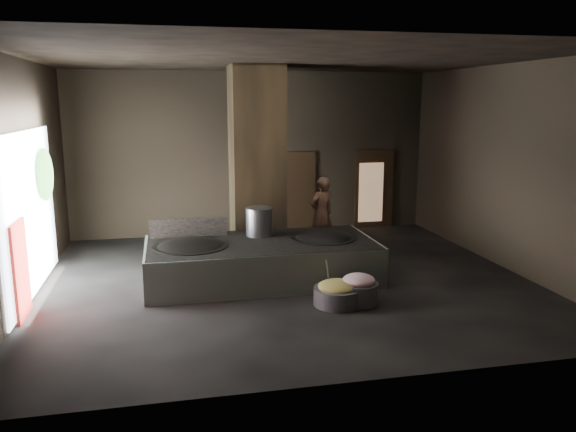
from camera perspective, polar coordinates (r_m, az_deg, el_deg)
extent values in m
cube|color=black|center=(11.91, -0.18, -6.70)|extent=(10.00, 9.00, 0.10)
cube|color=black|center=(11.35, -0.20, 15.94)|extent=(10.00, 9.00, 0.10)
cube|color=black|center=(15.86, -3.62, 6.35)|extent=(10.00, 0.10, 4.50)
cube|color=black|center=(7.07, 7.46, -0.24)|extent=(10.00, 0.10, 4.50)
cube|color=black|center=(11.49, -25.71, 3.24)|extent=(0.10, 9.00, 4.50)
cube|color=black|center=(13.39, 21.54, 4.61)|extent=(0.10, 9.00, 4.50)
cube|color=black|center=(13.21, -3.18, 5.31)|extent=(1.20, 1.20, 4.50)
cube|color=#B2C3B0|center=(11.78, -2.73, -4.58)|extent=(4.74, 2.30, 0.82)
cube|color=black|center=(11.67, -2.75, -2.68)|extent=(4.62, 2.22, 0.03)
ellipsoid|color=black|center=(11.50, -9.86, -3.39)|extent=(1.49, 1.49, 0.41)
cylinder|color=black|center=(11.49, -9.87, -3.05)|extent=(1.52, 1.52, 0.05)
ellipsoid|color=black|center=(12.02, 3.58, -2.58)|extent=(1.39, 1.39, 0.39)
cylinder|color=black|center=(12.01, 3.58, -2.26)|extent=(1.42, 1.42, 0.05)
cylinder|color=gray|center=(12.14, -2.96, -0.60)|extent=(0.58, 0.58, 0.62)
cube|color=black|center=(12.22, -10.07, -1.17)|extent=(1.64, 0.07, 0.41)
imported|color=#9A684E|center=(14.09, 3.44, 0.26)|extent=(0.79, 0.65, 1.85)
cylinder|color=slate|center=(10.48, 5.08, -8.10)|extent=(0.97, 0.97, 0.33)
ellipsoid|color=#86A04D|center=(10.42, 5.10, -7.15)|extent=(0.74, 0.74, 0.23)
cylinder|color=gray|center=(10.45, 4.09, -5.92)|extent=(0.20, 0.32, 0.64)
cylinder|color=slate|center=(10.58, 7.18, -7.77)|extent=(0.81, 0.81, 0.40)
ellipsoid|color=#CA7986|center=(10.50, 7.22, -6.48)|extent=(0.60, 0.60, 0.23)
cube|color=black|center=(16.13, 0.71, 2.34)|extent=(1.18, 0.08, 2.38)
cube|color=#8C6647|center=(16.20, 0.02, 2.21)|extent=(0.89, 0.04, 2.11)
cube|color=black|center=(16.82, 8.72, 2.59)|extent=(1.18, 0.08, 2.38)
cube|color=#8C6647|center=(16.73, 8.42, 2.38)|extent=(0.74, 0.04, 1.75)
cube|color=white|center=(11.75, -24.75, 0.28)|extent=(0.04, 4.20, 3.10)
cube|color=maroon|center=(10.67, -25.51, -5.00)|extent=(0.05, 0.90, 1.70)
ellipsoid|color=#194714|center=(12.71, -23.49, 3.90)|extent=(0.28, 1.10, 1.10)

